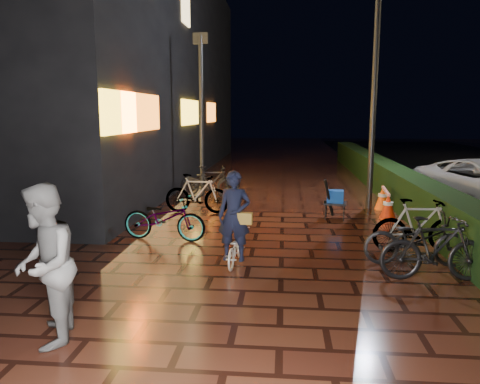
# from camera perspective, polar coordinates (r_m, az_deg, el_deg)

# --- Properties ---
(ground) EXTENTS (80.00, 80.00, 0.00)m
(ground) POSITION_cam_1_polar(r_m,az_deg,el_deg) (8.60, 5.08, -7.95)
(ground) COLOR #381911
(ground) RESTS_ON ground
(hedge) EXTENTS (0.70, 20.00, 1.00)m
(hedge) POSITION_cam_1_polar(r_m,az_deg,el_deg) (16.66, 16.74, 2.03)
(hedge) COLOR black
(hedge) RESTS_ON ground
(bystander_person) EXTENTS (0.94, 1.06, 1.84)m
(bystander_person) POSITION_cam_1_polar(r_m,az_deg,el_deg) (5.69, -22.80, -8.25)
(bystander_person) COLOR #5E5D60
(bystander_person) RESTS_ON ground
(storefront_block) EXTENTS (12.09, 22.00, 9.00)m
(storefront_block) POSITION_cam_1_polar(r_m,az_deg,el_deg) (21.96, -20.93, 14.02)
(storefront_block) COLOR black
(storefront_block) RESTS_ON ground
(lamp_post_hedge) EXTENTS (0.56, 0.24, 5.87)m
(lamp_post_hedge) POSITION_cam_1_polar(r_m,az_deg,el_deg) (13.16, 16.06, 12.06)
(lamp_post_hedge) COLOR black
(lamp_post_hedge) RESTS_ON ground
(lamp_post_sf) EXTENTS (0.48, 0.15, 4.96)m
(lamp_post_sf) POSITION_cam_1_polar(r_m,az_deg,el_deg) (14.63, -4.71, 10.14)
(lamp_post_sf) COLOR black
(lamp_post_sf) RESTS_ON ground
(cyclist) EXTENTS (0.61, 1.18, 1.64)m
(cyclist) POSITION_cam_1_polar(r_m,az_deg,el_deg) (8.00, -0.64, -4.72)
(cyclist) COLOR silver
(cyclist) RESTS_ON ground
(traffic_barrier) EXTENTS (0.51, 1.59, 0.64)m
(traffic_barrier) POSITION_cam_1_polar(r_m,az_deg,el_deg) (12.66, 17.28, -1.15)
(traffic_barrier) COLOR red
(traffic_barrier) RESTS_ON ground
(cart_assembly) EXTENTS (0.62, 0.56, 1.03)m
(cart_assembly) POSITION_cam_1_polar(r_m,az_deg,el_deg) (11.71, 11.47, -0.73)
(cart_assembly) COLOR black
(cart_assembly) RESTS_ON ground
(parked_bikes_storefront) EXTENTS (2.03, 6.15, 1.02)m
(parked_bikes_storefront) POSITION_cam_1_polar(r_m,az_deg,el_deg) (12.65, -5.21, 0.01)
(parked_bikes_storefront) COLOR black
(parked_bikes_storefront) RESTS_ON ground
(parked_bikes_hedge) EXTENTS (2.00, 2.12, 1.02)m
(parked_bikes_hedge) POSITION_cam_1_polar(r_m,az_deg,el_deg) (8.61, 21.36, -5.18)
(parked_bikes_hedge) COLOR black
(parked_bikes_hedge) RESTS_ON ground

